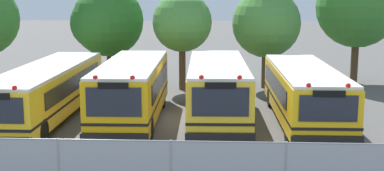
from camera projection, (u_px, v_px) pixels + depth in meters
ground_plane at (173, 120)px, 23.07m from camera, size 160.00×160.00×0.00m
school_bus_0 at (48, 89)px, 23.31m from camera, size 2.53×11.46×2.51m
school_bus_1 at (132, 89)px, 22.68m from camera, size 2.65×9.25×2.79m
school_bus_2 at (217, 89)px, 22.76m from camera, size 2.76×9.35×2.78m
school_bus_3 at (304, 92)px, 22.62m from camera, size 2.65×9.74×2.55m
tree_1 at (105, 21)px, 31.55m from camera, size 4.52×4.36×6.11m
tree_2 at (182, 22)px, 29.81m from camera, size 3.45×3.45×5.67m
tree_3 at (265, 23)px, 30.38m from camera, size 4.03×4.03×5.87m
tree_4 at (357, 6)px, 31.61m from camera, size 5.09×5.09×7.35m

